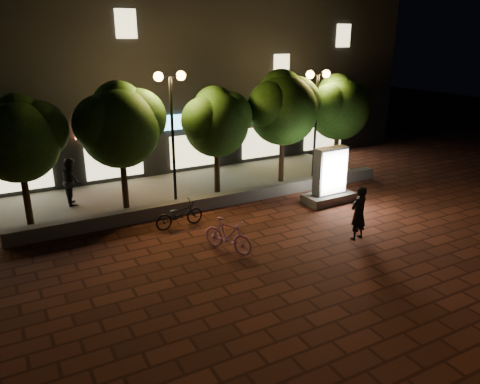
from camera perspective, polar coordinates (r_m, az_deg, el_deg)
ground at (r=15.42m, az=4.30°, el=-6.28°), size 80.00×80.00×0.00m
retaining_wall at (r=18.55m, az=-2.34°, el=-0.94°), size 16.00×0.45×0.50m
sidewalk at (r=20.77m, az=-5.39°, el=0.59°), size 16.00×5.00×0.08m
building_block at (r=25.86m, az=-11.68°, el=15.15°), size 28.00×8.12×11.30m
tree_far_left at (r=17.46m, az=-25.83°, el=6.28°), size 3.36×2.80×4.63m
tree_left at (r=17.92m, az=-14.65°, el=8.34°), size 3.60×3.00×4.89m
tree_mid at (r=19.29m, az=-2.93°, el=8.96°), size 3.24×2.70×4.50m
tree_right at (r=20.85m, az=5.41°, el=10.64°), size 3.72×3.10×5.07m
tree_far_right at (r=22.80m, az=12.21°, el=10.52°), size 3.48×2.90×4.76m
street_lamp_left at (r=18.13m, az=-8.55°, el=10.74°), size 1.26×0.36×5.18m
street_lamp_right at (r=21.55m, az=9.55°, el=11.62°), size 1.26×0.36×4.98m
ad_kiosk at (r=19.06m, az=11.07°, el=1.43°), size 2.16×1.14×2.31m
scooter_pink at (r=14.58m, az=-1.50°, el=-5.42°), size 1.29×1.85×1.09m
rider at (r=15.79m, az=14.52°, el=-2.57°), size 0.74×0.54×1.86m
scooter_parked at (r=16.54m, az=-7.57°, el=-2.79°), size 1.86×0.75×0.95m
pedestrian at (r=19.45m, az=-20.19°, el=1.27°), size 0.76×0.95×1.91m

